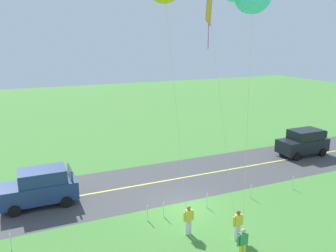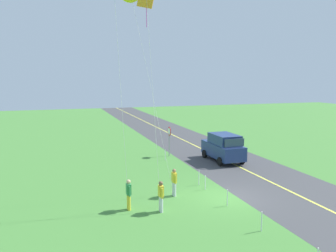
% 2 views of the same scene
% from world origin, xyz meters
% --- Properties ---
extents(ground_plane, '(120.00, 120.00, 0.10)m').
position_xyz_m(ground_plane, '(0.00, 0.00, -0.05)').
color(ground_plane, '#478438').
extents(asphalt_road, '(120.00, 7.00, 0.00)m').
position_xyz_m(asphalt_road, '(0.00, -4.00, 0.00)').
color(asphalt_road, '#424244').
rests_on(asphalt_road, ground).
extents(road_centre_stripe, '(120.00, 0.16, 0.00)m').
position_xyz_m(road_centre_stripe, '(0.00, -4.00, 0.01)').
color(road_centre_stripe, '#E5E04C').
rests_on(road_centre_stripe, asphalt_road).
extents(car_suv_foreground, '(4.40, 2.12, 2.24)m').
position_xyz_m(car_suv_foreground, '(7.87, -3.71, 1.15)').
color(car_suv_foreground, navy).
rests_on(car_suv_foreground, ground).
extents(stop_sign, '(0.76, 0.08, 2.56)m').
position_xyz_m(stop_sign, '(10.94, -0.10, 1.80)').
color(stop_sign, gray).
rests_on(stop_sign, ground).
extents(person_adult_near, '(0.58, 0.22, 1.60)m').
position_xyz_m(person_adult_near, '(1.23, 2.86, 0.86)').
color(person_adult_near, silver).
rests_on(person_adult_near, ground).
extents(person_adult_companion, '(0.58, 0.22, 1.60)m').
position_xyz_m(person_adult_companion, '(0.00, 5.77, 0.86)').
color(person_adult_companion, yellow).
rests_on(person_adult_companion, ground).
extents(person_child_watcher, '(0.58, 0.22, 1.60)m').
position_xyz_m(person_child_watcher, '(-0.78, 4.28, 0.86)').
color(person_child_watcher, silver).
rests_on(person_child_watcher, ground).
extents(kite_yellow_high, '(2.45, 0.89, 11.65)m').
position_xyz_m(kite_yellow_high, '(1.23, 4.40, 10.73)').
color(kite_yellow_high, silver).
rests_on(kite_yellow_high, ground).
extents(fence_post_1, '(0.05, 0.05, 0.90)m').
position_xyz_m(fence_post_1, '(-4.30, 0.70, 0.45)').
color(fence_post_1, silver).
rests_on(fence_post_1, ground).
extents(fence_post_2, '(0.05, 0.05, 0.90)m').
position_xyz_m(fence_post_2, '(-1.12, 0.70, 0.45)').
color(fence_post_2, silver).
rests_on(fence_post_2, ground).
extents(fence_post_3, '(0.05, 0.05, 0.90)m').
position_xyz_m(fence_post_3, '(1.68, 0.70, 0.45)').
color(fence_post_3, silver).
rests_on(fence_post_3, ground).
extents(fence_post_4, '(0.05, 0.05, 0.90)m').
position_xyz_m(fence_post_4, '(2.66, 0.70, 0.45)').
color(fence_post_4, silver).
rests_on(fence_post_4, ground).
extents(fence_post_5, '(0.05, 0.05, 0.90)m').
position_xyz_m(fence_post_5, '(9.57, 0.70, 0.45)').
color(fence_post_5, silver).
rests_on(fence_post_5, ground).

